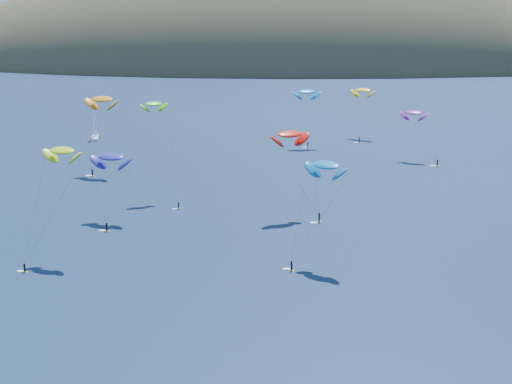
{
  "coord_description": "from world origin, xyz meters",
  "views": [
    {
      "loc": [
        10.67,
        -62.66,
        46.21
      ],
      "look_at": [
        6.64,
        80.0,
        9.0
      ],
      "focal_mm": 50.0,
      "sensor_mm": 36.0,
      "label": 1
    }
  ],
  "objects": [
    {
      "name": "kitesurfer_10",
      "position": [
        -25.69,
        90.27,
        14.12
      ],
      "size": [
        10.54,
        13.77,
        16.83
      ],
      "rotation": [
        0.0,
        0.0,
        -0.31
      ],
      "color": "#B5C315",
      "rests_on": "ground"
    },
    {
      "name": "kitesurfer_6",
      "position": [
        53.11,
        156.42,
        14.65
      ],
      "size": [
        11.31,
        13.71,
        17.01
      ],
      "rotation": [
        0.0,
        0.0,
        -0.39
      ],
      "color": "#B5C315",
      "rests_on": "ground"
    },
    {
      "name": "kitesurfer_9",
      "position": [
        13.77,
        94.21,
        18.68
      ],
      "size": [
        12.57,
        10.36,
        21.32
      ],
      "rotation": [
        0.0,
        0.0,
        0.51
      ],
      "color": "#B5C315",
      "rests_on": "ground"
    },
    {
      "name": "kitesurfer_2",
      "position": [
        -29.04,
        66.08,
        20.29
      ],
      "size": [
        10.32,
        13.51,
        22.57
      ],
      "rotation": [
        0.0,
        0.0,
        -0.38
      ],
      "color": "#B5C315",
      "rests_on": "ground"
    },
    {
      "name": "kitesurfer_11",
      "position": [
        42.01,
        195.74,
        17.07
      ],
      "size": [
        9.97,
        16.67,
        19.65
      ],
      "rotation": [
        0.0,
        0.0,
        -0.53
      ],
      "color": "#B5C315",
      "rests_on": "ground"
    },
    {
      "name": "island",
      "position": [
        39.4,
        562.36,
        -10.74
      ],
      "size": [
        730.0,
        300.0,
        210.0
      ],
      "color": "#3D3526",
      "rests_on": "ground"
    },
    {
      "name": "sailboat",
      "position": [
        -54.38,
        188.12,
        0.99
      ],
      "size": [
        10.33,
        8.88,
        12.48
      ],
      "rotation": [
        0.0,
        0.0,
        0.2
      ],
      "color": "white",
      "rests_on": "ground"
    },
    {
      "name": "kitesurfer_5",
      "position": [
        19.82,
        63.61,
        18.39
      ],
      "size": [
        11.42,
        10.11,
        20.82
      ],
      "rotation": [
        0.0,
        0.0,
        -0.68
      ],
      "color": "#B5C315",
      "rests_on": "ground"
    },
    {
      "name": "kitesurfer_4",
      "position": [
        20.95,
        178.08,
        18.49
      ],
      "size": [
        9.71,
        5.86,
        21.09
      ],
      "rotation": [
        0.0,
        0.0,
        0.15
      ],
      "color": "#B5C315",
      "rests_on": "ground"
    },
    {
      "name": "kitesurfer_1",
      "position": [
        -38.38,
        136.33,
        21.0
      ],
      "size": [
        11.47,
        10.3,
        23.95
      ],
      "rotation": [
        0.0,
        0.0,
        -0.38
      ],
      "color": "#B5C315",
      "rests_on": "ground"
    },
    {
      "name": "kitesurfer_3",
      "position": [
        -19.11,
        109.79,
        23.19
      ],
      "size": [
        11.18,
        14.57,
        25.09
      ],
      "rotation": [
        0.0,
        0.0,
        0.46
      ],
      "color": "#B5C315",
      "rests_on": "ground"
    }
  ]
}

